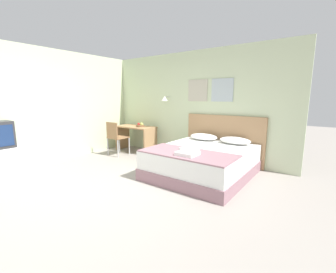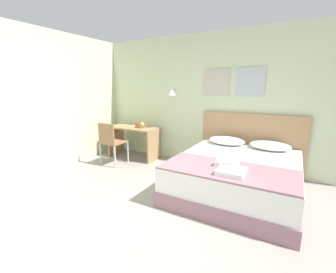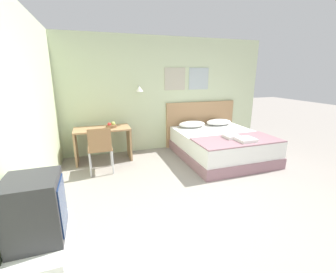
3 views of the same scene
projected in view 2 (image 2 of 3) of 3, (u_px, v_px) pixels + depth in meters
ground_plane at (91, 241)px, 2.40m from camera, size 24.00×24.00×0.00m
wall_back at (200, 101)px, 4.66m from camera, size 5.38×0.31×2.65m
bed at (236, 176)px, 3.46m from camera, size 1.75×1.99×0.56m
headboard at (250, 143)px, 4.27m from camera, size 1.87×0.06×1.13m
pillow_left at (227, 141)px, 4.20m from camera, size 0.67×0.39×0.15m
pillow_right at (270, 146)px, 3.84m from camera, size 0.67×0.39×0.15m
throw_blanket at (227, 170)px, 2.91m from camera, size 1.70×0.80×0.02m
folded_towel_near_foot at (227, 163)px, 3.04m from camera, size 0.28×0.29×0.06m
folded_towel_mid_bed at (231, 171)px, 2.74m from camera, size 0.33×0.32×0.06m
desk at (134, 136)px, 5.18m from camera, size 1.15×0.58×0.72m
desk_chair at (110, 140)px, 4.64m from camera, size 0.44×0.44×0.90m
fruit_bowl at (140, 126)px, 5.02m from camera, size 0.22×0.22×0.12m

